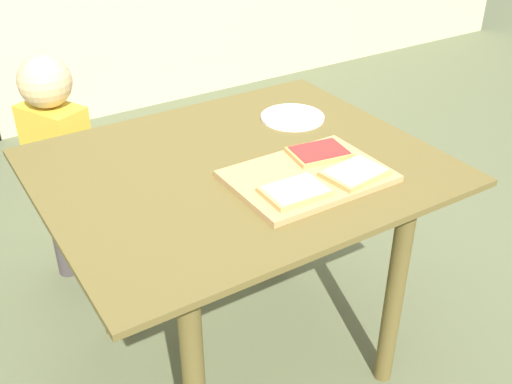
{
  "coord_description": "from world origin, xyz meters",
  "views": [
    {
      "loc": [
        -0.8,
        -1.36,
        1.63
      ],
      "look_at": [
        0.06,
        0.0,
        0.66
      ],
      "focal_mm": 42.28,
      "sensor_mm": 36.0,
      "label": 1
    }
  ],
  "objects_px": {
    "pizza_slice_far_right": "(319,152)",
    "pizza_slice_near_left": "(295,191)",
    "pizza_slice_near_right": "(355,173)",
    "cutting_board": "(308,176)",
    "dining_table": "(240,204)",
    "child_left": "(59,158)",
    "plate_white_right": "(292,117)"
  },
  "relations": [
    {
      "from": "pizza_slice_far_right",
      "to": "pizza_slice_near_left",
      "type": "xyz_separation_m",
      "value": [
        -0.19,
        -0.14,
        0.0
      ]
    },
    {
      "from": "pizza_slice_near_left",
      "to": "pizza_slice_near_right",
      "type": "bearing_deg",
      "value": -2.46
    },
    {
      "from": "cutting_board",
      "to": "pizza_slice_near_left",
      "type": "distance_m",
      "value": 0.12
    },
    {
      "from": "dining_table",
      "to": "pizza_slice_near_right",
      "type": "xyz_separation_m",
      "value": [
        0.22,
        -0.26,
        0.17
      ]
    },
    {
      "from": "dining_table",
      "to": "pizza_slice_near_right",
      "type": "relative_size",
      "value": 6.21
    },
    {
      "from": "dining_table",
      "to": "child_left",
      "type": "height_order",
      "value": "child_left"
    },
    {
      "from": "pizza_slice_far_right",
      "to": "pizza_slice_near_right",
      "type": "distance_m",
      "value": 0.15
    },
    {
      "from": "pizza_slice_near_left",
      "to": "child_left",
      "type": "distance_m",
      "value": 1.08
    },
    {
      "from": "pizza_slice_near_left",
      "to": "plate_white_right",
      "type": "height_order",
      "value": "pizza_slice_near_left"
    },
    {
      "from": "plate_white_right",
      "to": "child_left",
      "type": "bearing_deg",
      "value": 140.91
    },
    {
      "from": "pizza_slice_far_right",
      "to": "child_left",
      "type": "bearing_deg",
      "value": 124.05
    },
    {
      "from": "cutting_board",
      "to": "child_left",
      "type": "bearing_deg",
      "value": 117.36
    },
    {
      "from": "cutting_board",
      "to": "pizza_slice_near_right",
      "type": "xyz_separation_m",
      "value": [
        0.1,
        -0.08,
        0.02
      ]
    },
    {
      "from": "cutting_board",
      "to": "pizza_slice_near_left",
      "type": "height_order",
      "value": "pizza_slice_near_left"
    },
    {
      "from": "pizza_slice_far_right",
      "to": "plate_white_right",
      "type": "height_order",
      "value": "pizza_slice_far_right"
    },
    {
      "from": "cutting_board",
      "to": "pizza_slice_near_left",
      "type": "xyz_separation_m",
      "value": [
        -0.09,
        -0.07,
        0.02
      ]
    },
    {
      "from": "dining_table",
      "to": "pizza_slice_near_right",
      "type": "bearing_deg",
      "value": -49.24
    },
    {
      "from": "dining_table",
      "to": "cutting_board",
      "type": "height_order",
      "value": "cutting_board"
    },
    {
      "from": "cutting_board",
      "to": "pizza_slice_far_right",
      "type": "height_order",
      "value": "pizza_slice_far_right"
    },
    {
      "from": "pizza_slice_near_right",
      "to": "dining_table",
      "type": "bearing_deg",
      "value": 130.76
    },
    {
      "from": "plate_white_right",
      "to": "cutting_board",
      "type": "bearing_deg",
      "value": -119.25
    },
    {
      "from": "dining_table",
      "to": "pizza_slice_far_right",
      "type": "bearing_deg",
      "value": -26.69
    },
    {
      "from": "plate_white_right",
      "to": "child_left",
      "type": "relative_size",
      "value": 0.23
    },
    {
      "from": "dining_table",
      "to": "pizza_slice_near_left",
      "type": "distance_m",
      "value": 0.3
    },
    {
      "from": "cutting_board",
      "to": "plate_white_right",
      "type": "relative_size",
      "value": 2.01
    },
    {
      "from": "cutting_board",
      "to": "pizza_slice_far_right",
      "type": "bearing_deg",
      "value": 37.61
    },
    {
      "from": "pizza_slice_near_left",
      "to": "cutting_board",
      "type": "bearing_deg",
      "value": 36.65
    },
    {
      "from": "pizza_slice_far_right",
      "to": "dining_table",
      "type": "bearing_deg",
      "value": 153.31
    },
    {
      "from": "pizza_slice_near_left",
      "to": "child_left",
      "type": "relative_size",
      "value": 0.18
    },
    {
      "from": "pizza_slice_near_right",
      "to": "pizza_slice_near_left",
      "type": "xyz_separation_m",
      "value": [
        -0.2,
        0.01,
        0.0
      ]
    },
    {
      "from": "dining_table",
      "to": "plate_white_right",
      "type": "xyz_separation_m",
      "value": [
        0.32,
        0.18,
        0.15
      ]
    },
    {
      "from": "dining_table",
      "to": "pizza_slice_far_right",
      "type": "height_order",
      "value": "pizza_slice_far_right"
    }
  ]
}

